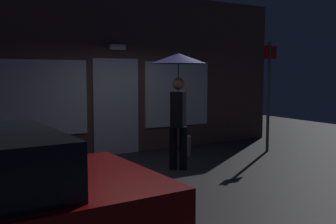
% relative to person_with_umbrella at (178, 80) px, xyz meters
% --- Properties ---
extents(ground_plane, '(18.00, 18.00, 0.00)m').
position_rel_person_with_umbrella_xyz_m(ground_plane, '(-0.46, -0.22, -1.74)').
color(ground_plane, '#26262B').
extents(building_facade, '(9.13, 0.48, 3.73)m').
position_rel_person_with_umbrella_xyz_m(building_facade, '(-0.46, 2.13, 0.10)').
color(building_facade, brown).
rests_on(building_facade, ground).
extents(person_with_umbrella, '(1.09, 1.09, 2.25)m').
position_rel_person_with_umbrella_xyz_m(person_with_umbrella, '(0.00, 0.00, 0.00)').
color(person_with_umbrella, black).
rests_on(person_with_umbrella, ground).
extents(street_sign_post, '(0.40, 0.07, 2.60)m').
position_rel_person_with_umbrella_xyz_m(street_sign_post, '(2.79, 0.44, -0.27)').
color(street_sign_post, '#595B60').
rests_on(street_sign_post, ground).
extents(sidewalk_bollard, '(0.25, 0.25, 0.46)m').
position_rel_person_with_umbrella_xyz_m(sidewalk_bollard, '(0.80, 0.99, -1.51)').
color(sidewalk_bollard, '#B2A899').
rests_on(sidewalk_bollard, ground).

